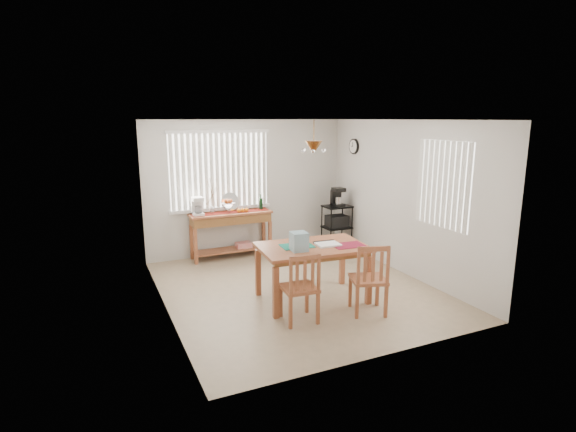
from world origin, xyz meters
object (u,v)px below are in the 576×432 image
dining_table (312,252)px  chair_left (300,288)px  chair_right (369,279)px  cart_items (337,197)px  wire_cart (337,223)px  sideboard (231,224)px

dining_table → chair_left: chair_left is taller
chair_right → cart_items: bearing=67.6°
wire_cart → chair_right: (-1.19, -2.89, -0.05)m
sideboard → wire_cart: size_ratio=1.74×
chair_left → chair_right: bearing=-8.6°
wire_cart → chair_left: size_ratio=0.94×
wire_cart → dining_table: 2.72m
wire_cart → chair_right: 3.13m
wire_cart → cart_items: (0.00, 0.01, 0.53)m
dining_table → chair_right: size_ratio=1.61×
sideboard → chair_right: 3.37m
wire_cart → chair_left: chair_left is taller
cart_items → dining_table: bearing=-127.9°
chair_left → chair_right: (0.97, -0.15, 0.02)m
dining_table → chair_left: 0.82m
wire_cart → cart_items: bearing=90.0°
cart_items → dining_table: (-1.67, -2.15, -0.34)m
wire_cart → chair_left: 3.49m
wire_cart → dining_table: bearing=-128.0°
chair_right → wire_cart: bearing=67.6°
cart_items → chair_right: bearing=-112.4°
sideboard → cart_items: size_ratio=4.22×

